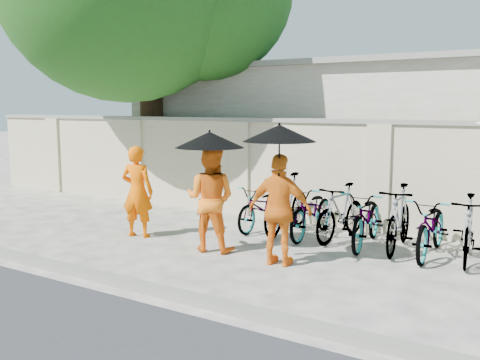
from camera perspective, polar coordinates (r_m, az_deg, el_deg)
The scene contains 17 objects.
ground at distance 8.57m, azimuth -5.24°, elevation -7.88°, with size 80.00×80.00×0.00m, color beige.
kerb at distance 7.33m, azimuth -13.47°, elevation -10.31°, with size 40.00×0.16×0.12m, color gray.
compound_wall at distance 10.62m, azimuth 9.64°, elevation 0.61°, with size 20.00×0.30×2.00m, color beige.
building_behind at distance 13.89m, azimuth 19.62°, elevation 4.44°, with size 14.00×6.00×3.20m, color beige.
monk_left at distance 9.67m, azimuth -10.90°, elevation -1.21°, with size 0.60×0.39×1.64m, color #FF6100.
monk_center at distance 8.58m, azimuth -3.18°, elevation -2.00°, with size 0.83×0.65×1.70m, color orange.
parasol_center at distance 8.38m, azimuth -3.27°, elevation 4.31°, with size 1.09×1.09×0.96m.
monk_right at distance 7.81m, azimuth 4.29°, elevation -3.22°, with size 0.96×0.40×1.65m, color orange.
parasol_right at distance 7.59m, azimuth 4.22°, elevation 5.00°, with size 1.05×1.05×1.13m.
bike_0 at distance 10.13m, azimuth 2.40°, elevation -2.91°, with size 0.57×1.63×0.86m, color #888CA3.
bike_1 at distance 9.86m, azimuth 5.04°, elevation -2.52°, with size 0.52×1.83×1.10m, color #888CA3.
bike_2 at distance 9.62m, azimuth 7.73°, elevation -3.30°, with size 0.62×1.79×0.94m, color #888CA3.
bike_3 at distance 9.44m, azimuth 10.71°, elevation -3.42°, with size 0.47×1.65×0.99m, color #888CA3.
bike_4 at distance 9.13m, azimuth 13.43°, elevation -3.98°, with size 0.64×1.83×0.96m, color #888CA3.
bike_5 at distance 8.96m, azimuth 16.59°, elevation -3.96°, with size 0.50×1.78×1.07m, color #888CA3.
bike_6 at distance 8.82m, azimuth 19.80°, elevation -4.69°, with size 0.63×1.81×0.95m, color #888CA3.
bike_7 at distance 8.70m, azimuth 23.16°, elevation -4.84°, with size 0.47×1.67×1.00m, color #888CA3.
Camera 1 is at (5.03, -6.53, 2.32)m, focal length 40.00 mm.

